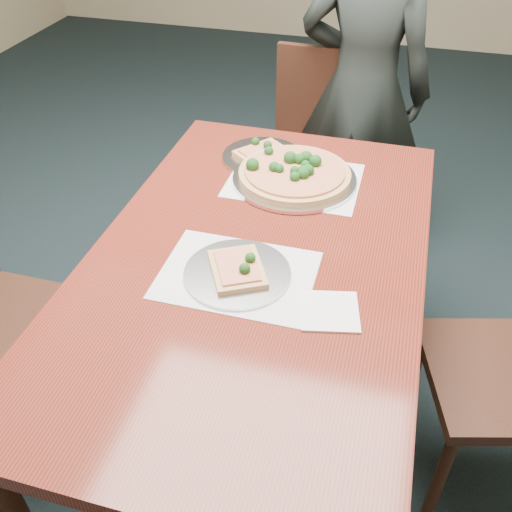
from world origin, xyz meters
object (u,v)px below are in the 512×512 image
(dining_table, at_px, (256,281))
(chair_far, at_px, (314,145))
(pizza_pan, at_px, (294,174))
(slice_plate_far, at_px, (263,155))
(slice_plate_near, at_px, (238,271))
(diner, at_px, (363,90))

(dining_table, height_order, chair_far, chair_far)
(chair_far, relative_size, pizza_pan, 2.26)
(dining_table, bearing_deg, slice_plate_far, 103.05)
(slice_plate_near, bearing_deg, chair_far, 90.78)
(diner, relative_size, slice_plate_near, 5.53)
(diner, xyz_separation_m, slice_plate_near, (-0.17, -1.25, -0.01))
(chair_far, bearing_deg, slice_plate_near, -85.97)
(diner, height_order, slice_plate_near, diner)
(dining_table, height_order, slice_plate_near, slice_plate_near)
(chair_far, bearing_deg, diner, 15.90)
(dining_table, bearing_deg, slice_plate_near, -105.62)
(pizza_pan, relative_size, slice_plate_far, 1.44)
(dining_table, distance_m, diner, 1.17)
(chair_far, xyz_separation_m, slice_plate_near, (0.02, -1.21, 0.25))
(slice_plate_near, height_order, slice_plate_far, slice_plate_near)
(pizza_pan, distance_m, slice_plate_near, 0.50)
(diner, bearing_deg, slice_plate_far, 74.53)
(dining_table, relative_size, pizza_pan, 3.73)
(chair_far, height_order, slice_plate_near, chair_far)
(diner, relative_size, pizza_pan, 3.85)
(dining_table, distance_m, pizza_pan, 0.43)
(pizza_pan, xyz_separation_m, slice_plate_far, (-0.14, 0.12, -0.01))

